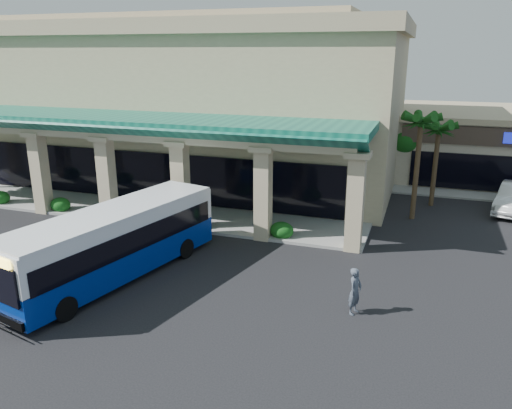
% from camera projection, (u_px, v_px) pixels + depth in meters
% --- Properties ---
extents(ground, '(110.00, 110.00, 0.00)m').
position_uv_depth(ground, '(190.00, 277.00, 20.95)').
color(ground, black).
extents(main_building, '(30.80, 14.80, 11.35)m').
position_uv_depth(main_building, '(185.00, 100.00, 36.22)').
color(main_building, tan).
rests_on(main_building, ground).
extents(arcade, '(30.00, 6.20, 5.70)m').
position_uv_depth(arcade, '(115.00, 164.00, 28.73)').
color(arcade, '#0F5B4B').
rests_on(arcade, ground).
extents(palm_0, '(2.40, 2.40, 6.60)m').
position_uv_depth(palm_0, '(417.00, 161.00, 27.29)').
color(palm_0, '#114011').
rests_on(palm_0, ground).
extents(palm_1, '(2.40, 2.40, 5.80)m').
position_uv_depth(palm_1, '(436.00, 159.00, 29.81)').
color(palm_1, '#114011').
rests_on(palm_1, ground).
extents(broadleaf_tree, '(2.60, 2.60, 4.81)m').
position_uv_depth(broadleaf_tree, '(405.00, 150.00, 35.10)').
color(broadleaf_tree, '#114C12').
rests_on(broadleaf_tree, ground).
extents(transit_bus, '(4.76, 10.84, 2.95)m').
position_uv_depth(transit_bus, '(115.00, 244.00, 20.50)').
color(transit_bus, navy).
rests_on(transit_bus, ground).
extents(pedestrian, '(0.60, 0.74, 1.75)m').
position_uv_depth(pedestrian, '(355.00, 291.00, 17.79)').
color(pedestrian, '#444C59').
rests_on(pedestrian, ground).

